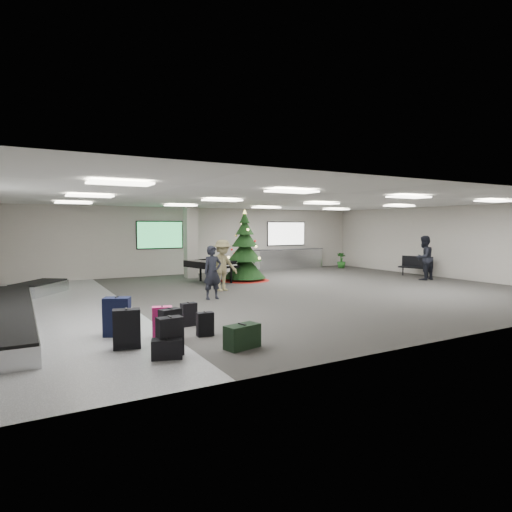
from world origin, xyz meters
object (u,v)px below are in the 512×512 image
pink_suitcase (162,322)px  traveler_b (223,265)px  traveler_a (213,272)px  traveler_bench (424,258)px  potted_plant_right (341,260)px  potted_plant_left (254,265)px  service_counter (289,259)px  baggage_carousel (18,308)px  bench (417,265)px  grand_piano (211,264)px  christmas_tree (245,256)px

pink_suitcase → traveler_b: size_ratio=0.36×
pink_suitcase → traveler_a: traveler_a is taller
traveler_bench → potted_plant_right: (0.37, 5.78, -0.52)m
traveler_bench → potted_plant_left: 7.85m
service_counter → traveler_a: size_ratio=2.39×
traveler_b → potted_plant_left: bearing=40.4°
baggage_carousel → bench: (16.13, 1.06, 0.31)m
baggage_carousel → grand_piano: 7.74m
bench → traveler_a: bearing=168.0°
bench → traveler_bench: size_ratio=0.80×
grand_piano → traveler_b: bearing=-115.9°
grand_piano → potted_plant_left: size_ratio=2.78×
pink_suitcase → grand_piano: bearing=75.6°
grand_piano → christmas_tree: bearing=-12.2°
traveler_a → potted_plant_left: (4.80, 6.05, -0.46)m
traveler_b → traveler_a: bearing=-135.2°
service_counter → traveler_bench: (2.39, -6.80, 0.40)m
traveler_b → traveler_bench: size_ratio=0.96×
christmas_tree → potted_plant_right: size_ratio=3.53×
baggage_carousel → bench: bench is taller
christmas_tree → grand_piano: christmas_tree is taller
grand_piano → traveler_bench: size_ratio=1.13×
traveler_a → traveler_b: 1.74m
traveler_a → traveler_b: bearing=51.7°
grand_piano → traveler_b: 2.25m
christmas_tree → potted_plant_left: (1.75, 2.40, -0.65)m
christmas_tree → traveler_b: (-2.05, -2.23, -0.12)m
traveler_b → potted_plant_left: (3.80, 4.62, -0.53)m
baggage_carousel → potted_plant_right: bearing=20.1°
potted_plant_left → christmas_tree: bearing=-126.1°
pink_suitcase → traveler_a: 4.71m
traveler_b → christmas_tree: bearing=37.2°
traveler_a → potted_plant_right: size_ratio=1.98×
potted_plant_right → traveler_b: bearing=-154.4°
baggage_carousel → traveler_a: (5.40, -0.12, 0.64)m
grand_piano → bench: bearing=-28.3°
christmas_tree → grand_piano: size_ratio=1.40×
bench → service_counter: bearing=101.9°
traveler_b → pink_suitcase: bearing=-136.0°
traveler_bench → potted_plant_left: (-5.03, 6.00, -0.56)m
service_counter → traveler_bench: bearing=-70.7°
service_counter → grand_piano: service_counter is taller
christmas_tree → traveler_bench: bearing=-28.0°
christmas_tree → potted_plant_left: bearing=53.9°
pink_suitcase → bench: bench is taller
christmas_tree → traveler_b: bearing=-132.7°
grand_piano → potted_plant_left: bearing=22.7°
traveler_a → pink_suitcase: bearing=-129.5°
christmas_tree → grand_piano: bearing=-178.7°
traveler_a → potted_plant_left: traveler_a is taller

